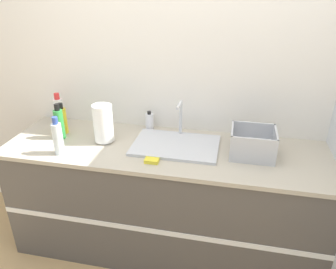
{
  "coord_description": "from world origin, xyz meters",
  "views": [
    {
      "loc": [
        0.44,
        -1.63,
        1.96
      ],
      "look_at": [
        0.03,
        0.3,
        1.01
      ],
      "focal_mm": 35.0,
      "sensor_mm": 36.0,
      "label": 1
    }
  ],
  "objects": [
    {
      "name": "dish_rack",
      "position": [
        0.59,
        0.36,
        0.96
      ],
      "size": [
        0.29,
        0.26,
        0.18
      ],
      "color": "#B7BABF",
      "rests_on": "counter_cabinet"
    },
    {
      "name": "bottle_white_spray",
      "position": [
        -0.91,
        0.56,
        1.0
      ],
      "size": [
        0.07,
        0.07,
        0.26
      ],
      "color": "white",
      "rests_on": "counter_cabinet"
    },
    {
      "name": "counter_cabinet",
      "position": [
        0.0,
        0.34,
        0.44
      ],
      "size": [
        2.27,
        0.7,
        0.89
      ],
      "color": "#514C47",
      "rests_on": "ground_plane"
    },
    {
      "name": "bottle_clear",
      "position": [
        -0.68,
        0.11,
        1.01
      ],
      "size": [
        0.07,
        0.07,
        0.27
      ],
      "color": "silver",
      "rests_on": "counter_cabinet"
    },
    {
      "name": "paper_towel_roll",
      "position": [
        -0.45,
        0.34,
        1.03
      ],
      "size": [
        0.14,
        0.14,
        0.28
      ],
      "color": "#4C4C51",
      "rests_on": "counter_cabinet"
    },
    {
      "name": "bottle_green",
      "position": [
        -0.78,
        0.33,
        1.01
      ],
      "size": [
        0.07,
        0.07,
        0.27
      ],
      "color": "#2D8C3D",
      "rests_on": "counter_cabinet"
    },
    {
      "name": "wall_back",
      "position": [
        0.0,
        0.71,
        1.3
      ],
      "size": [
        4.65,
        0.06,
        2.6
      ],
      "color": "silver",
      "rests_on": "ground_plane"
    },
    {
      "name": "bottle_yellow",
      "position": [
        -0.81,
        0.42,
        0.99
      ],
      "size": [
        0.07,
        0.07,
        0.24
      ],
      "color": "yellow",
      "rests_on": "counter_cabinet"
    },
    {
      "name": "sponge",
      "position": [
        -0.04,
        0.12,
        0.9
      ],
      "size": [
        0.09,
        0.06,
        0.02
      ],
      "color": "yellow",
      "rests_on": "counter_cabinet"
    },
    {
      "name": "sink",
      "position": [
        0.07,
        0.37,
        0.91
      ],
      "size": [
        0.6,
        0.41,
        0.28
      ],
      "color": "silver",
      "rests_on": "counter_cabinet"
    },
    {
      "name": "soap_dispenser",
      "position": [
        -0.19,
        0.61,
        0.95
      ],
      "size": [
        0.06,
        0.06,
        0.15
      ],
      "color": "silver",
      "rests_on": "counter_cabinet"
    }
  ]
}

